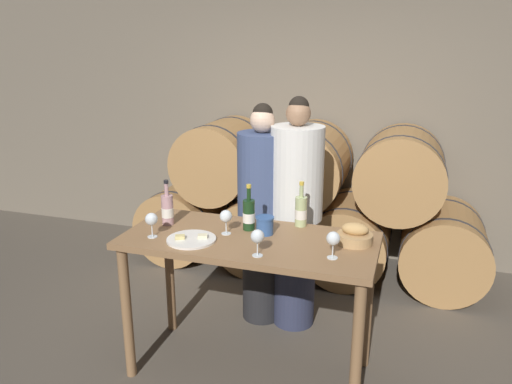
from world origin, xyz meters
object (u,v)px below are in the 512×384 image
Objects in this scene: wine_glass_center at (257,237)px; wine_glass_right at (333,239)px; person_right at (296,215)px; wine_bottle_rose at (167,209)px; bread_basket at (355,236)px; wine_glass_far_left at (151,220)px; blue_crock at (265,225)px; person_left at (262,215)px; tasting_table at (249,259)px; wine_glass_left at (226,217)px; cheese_plate at (191,239)px; wine_bottle_white at (301,211)px; wine_bottle_red at (249,214)px.

wine_glass_center is 1.00× the size of wine_glass_right.
person_right reaches higher than wine_bottle_rose.
bread_basket is 1.22m from wine_glass_far_left.
wine_bottle_rose is 0.65m from blue_crock.
person_right is (0.26, -0.00, 0.03)m from person_left.
bread_basket is (0.55, 0.02, -0.01)m from blue_crock.
bread_basket is 1.37× the size of wine_glass_center.
wine_glass_center is at bearing -61.29° from tasting_table.
wine_glass_left is at bearing 173.52° from tasting_table.
blue_crock is 0.75× the size of wine_glass_center.
wine_glass_center is (0.13, -0.24, 0.25)m from tasting_table.
cheese_plate is at bearing -164.44° from bread_basket.
wine_bottle_white is 0.94m from wine_glass_far_left.
cheese_plate is at bearing -141.46° from wine_bottle_white.
wine_bottle_red is at bearing 46.44° from cheese_plate.
wine_bottle_rose is at bearing -172.44° from wine_bottle_red.
cheese_plate is at bearing 168.59° from wine_glass_center.
cheese_plate is 1.92× the size of wine_glass_far_left.
blue_crock is at bearing 99.98° from wine_glass_center.
wine_glass_far_left is at bearing -117.61° from person_left.
cheese_plate is at bearing -179.41° from wine_glass_right.
wine_glass_right is at bearing -57.47° from wine_bottle_white.
wine_glass_center is (-0.49, -0.35, 0.06)m from bread_basket.
wine_glass_right is at bearing 0.59° from cheese_plate.
wine_glass_left is (-0.29, -0.65, 0.18)m from person_right.
wine_bottle_white reaches higher than wine_glass_far_left.
wine_glass_left is 0.38m from wine_glass_center.
person_left reaches higher than blue_crock.
bread_basket is (0.37, -0.19, -0.05)m from wine_bottle_white.
tasting_table is 0.66m from bread_basket.
blue_crock is (0.20, -0.58, 0.15)m from person_left.
wine_glass_right is (-0.09, -0.25, 0.06)m from bread_basket.
wine_bottle_white is at bearing 29.99° from wine_glass_far_left.
wine_glass_left is (-0.15, 0.02, 0.25)m from tasting_table.
person_left is at bearing 62.39° from wine_glass_far_left.
tasting_table is 9.98× the size of wine_glass_center.
bread_basket is (0.62, 0.11, 0.19)m from tasting_table.
person_right is 1.10m from wine_glass_far_left.
wine_bottle_white is 0.28m from blue_crock.
tasting_table is at bearing -129.88° from wine_bottle_white.
wine_glass_right is (0.58, -0.27, 0.01)m from wine_bottle_red.
wine_glass_center is (0.44, -0.09, 0.10)m from cheese_plate.
wine_bottle_red reaches higher than bread_basket.
wine_bottle_white is (0.12, -0.37, 0.16)m from person_right.
wine_glass_left reaches higher than tasting_table.
wine_glass_left is (-0.77, -0.09, 0.06)m from bread_basket.
wine_bottle_red reaches higher than wine_bottle_white.
wine_glass_far_left is (-0.64, -0.26, 0.05)m from blue_crock.
wine_glass_right is at bearing -26.73° from blue_crock.
cheese_plate is (-0.19, -0.82, 0.10)m from person_left.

